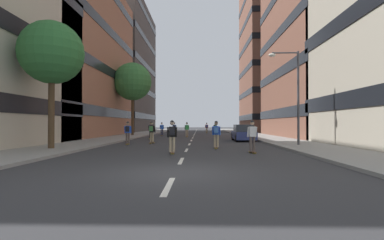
{
  "coord_description": "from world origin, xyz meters",
  "views": [
    {
      "loc": [
        0.8,
        -9.32,
        1.59
      ],
      "look_at": [
        0.0,
        20.45,
        1.98
      ],
      "focal_mm": 26.89,
      "sensor_mm": 36.0,
      "label": 1
    }
  ],
  "objects_px": {
    "parked_car_near": "(243,133)",
    "skater_0": "(187,129)",
    "skater_3": "(252,135)",
    "skater_10": "(207,127)",
    "skater_7": "(152,131)",
    "skater_5": "(128,131)",
    "skater_9": "(174,128)",
    "skater_2": "(216,133)",
    "skater_4": "(215,127)",
    "street_tree_mid": "(52,53)",
    "street_tree_near": "(133,82)",
    "streetlamp_right": "(293,87)",
    "skater_6": "(172,135)",
    "skater_1": "(151,129)",
    "skater_8": "(162,128)"
  },
  "relations": [
    {
      "from": "skater_10",
      "to": "parked_car_near",
      "type": "bearing_deg",
      "value": -82.76
    },
    {
      "from": "skater_1",
      "to": "skater_7",
      "type": "relative_size",
      "value": 1.0
    },
    {
      "from": "streetlamp_right",
      "to": "skater_6",
      "type": "height_order",
      "value": "streetlamp_right"
    },
    {
      "from": "skater_0",
      "to": "skater_4",
      "type": "height_order",
      "value": "same"
    },
    {
      "from": "skater_10",
      "to": "skater_0",
      "type": "bearing_deg",
      "value": -100.63
    },
    {
      "from": "street_tree_mid",
      "to": "skater_9",
      "type": "bearing_deg",
      "value": 76.52
    },
    {
      "from": "street_tree_near",
      "to": "skater_0",
      "type": "bearing_deg",
      "value": -22.31
    },
    {
      "from": "skater_2",
      "to": "skater_4",
      "type": "height_order",
      "value": "same"
    },
    {
      "from": "street_tree_near",
      "to": "streetlamp_right",
      "type": "distance_m",
      "value": 23.42
    },
    {
      "from": "street_tree_near",
      "to": "street_tree_mid",
      "type": "xyz_separation_m",
      "value": [
        0.0,
        -20.69,
        -1.32
      ]
    },
    {
      "from": "parked_car_near",
      "to": "skater_3",
      "type": "xyz_separation_m",
      "value": [
        -1.22,
        -11.26,
        0.29
      ]
    },
    {
      "from": "skater_9",
      "to": "street_tree_near",
      "type": "bearing_deg",
      "value": -161.92
    },
    {
      "from": "skater_5",
      "to": "skater_9",
      "type": "relative_size",
      "value": 1.0
    },
    {
      "from": "skater_8",
      "to": "skater_6",
      "type": "bearing_deg",
      "value": -81.12
    },
    {
      "from": "skater_3",
      "to": "skater_10",
      "type": "distance_m",
      "value": 33.71
    },
    {
      "from": "skater_2",
      "to": "skater_8",
      "type": "bearing_deg",
      "value": 107.17
    },
    {
      "from": "skater_2",
      "to": "skater_10",
      "type": "xyz_separation_m",
      "value": [
        0.15,
        30.84,
        0.0
      ]
    },
    {
      "from": "parked_car_near",
      "to": "skater_9",
      "type": "distance_m",
      "value": 14.61
    },
    {
      "from": "street_tree_near",
      "to": "skater_0",
      "type": "distance_m",
      "value": 10.01
    },
    {
      "from": "skater_7",
      "to": "skater_10",
      "type": "distance_m",
      "value": 26.64
    },
    {
      "from": "street_tree_near",
      "to": "skater_10",
      "type": "distance_m",
      "value": 16.55
    },
    {
      "from": "street_tree_mid",
      "to": "skater_5",
      "type": "height_order",
      "value": "street_tree_mid"
    },
    {
      "from": "skater_6",
      "to": "skater_9",
      "type": "bearing_deg",
      "value": 94.75
    },
    {
      "from": "parked_car_near",
      "to": "skater_0",
      "type": "bearing_deg",
      "value": 125.73
    },
    {
      "from": "street_tree_near",
      "to": "street_tree_mid",
      "type": "bearing_deg",
      "value": -90.0
    },
    {
      "from": "skater_0",
      "to": "skater_5",
      "type": "height_order",
      "value": "same"
    },
    {
      "from": "streetlamp_right",
      "to": "skater_10",
      "type": "xyz_separation_m",
      "value": [
        -5.28,
        29.09,
        -3.12
      ]
    },
    {
      "from": "streetlamp_right",
      "to": "skater_9",
      "type": "relative_size",
      "value": 3.65
    },
    {
      "from": "streetlamp_right",
      "to": "skater_2",
      "type": "relative_size",
      "value": 3.65
    },
    {
      "from": "skater_1",
      "to": "skater_9",
      "type": "bearing_deg",
      "value": 80.48
    },
    {
      "from": "skater_1",
      "to": "skater_8",
      "type": "bearing_deg",
      "value": 89.71
    },
    {
      "from": "skater_0",
      "to": "skater_3",
      "type": "height_order",
      "value": "same"
    },
    {
      "from": "skater_9",
      "to": "skater_8",
      "type": "bearing_deg",
      "value": -141.56
    },
    {
      "from": "skater_4",
      "to": "skater_10",
      "type": "distance_m",
      "value": 2.58
    },
    {
      "from": "street_tree_near",
      "to": "skater_7",
      "type": "bearing_deg",
      "value": -71.04
    },
    {
      "from": "skater_8",
      "to": "skater_3",
      "type": "bearing_deg",
      "value": -70.76
    },
    {
      "from": "street_tree_near",
      "to": "streetlamp_right",
      "type": "relative_size",
      "value": 1.46
    },
    {
      "from": "skater_2",
      "to": "skater_3",
      "type": "height_order",
      "value": "same"
    },
    {
      "from": "skater_10",
      "to": "skater_5",
      "type": "bearing_deg",
      "value": -103.68
    },
    {
      "from": "skater_1",
      "to": "skater_9",
      "type": "height_order",
      "value": "same"
    },
    {
      "from": "skater_10",
      "to": "skater_9",
      "type": "bearing_deg",
      "value": -115.29
    },
    {
      "from": "skater_3",
      "to": "skater_7",
      "type": "relative_size",
      "value": 1.0
    },
    {
      "from": "skater_2",
      "to": "skater_10",
      "type": "relative_size",
      "value": 1.0
    },
    {
      "from": "skater_2",
      "to": "skater_10",
      "type": "distance_m",
      "value": 30.84
    },
    {
      "from": "parked_car_near",
      "to": "street_tree_mid",
      "type": "bearing_deg",
      "value": -142.42
    },
    {
      "from": "skater_7",
      "to": "skater_8",
      "type": "xyz_separation_m",
      "value": [
        -1.18,
        15.02,
        -0.03
      ]
    },
    {
      "from": "skater_5",
      "to": "skater_9",
      "type": "xyz_separation_m",
      "value": [
        2.02,
        17.6,
        0.0
      ]
    },
    {
      "from": "skater_3",
      "to": "skater_5",
      "type": "xyz_separation_m",
      "value": [
        -8.31,
        6.19,
        0.03
      ]
    },
    {
      "from": "skater_0",
      "to": "skater_3",
      "type": "distance_m",
      "value": 19.53
    },
    {
      "from": "skater_2",
      "to": "skater_5",
      "type": "distance_m",
      "value": 7.35
    }
  ]
}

